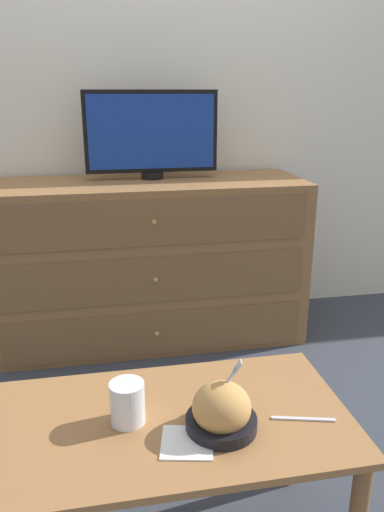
% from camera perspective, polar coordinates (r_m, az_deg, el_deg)
% --- Properties ---
extents(ground_plane, '(12.00, 12.00, 0.00)m').
position_cam_1_polar(ground_plane, '(3.02, -3.02, -6.22)').
color(ground_plane, '#383D47').
extents(wall_back, '(12.00, 0.05, 2.60)m').
position_cam_1_polar(wall_back, '(2.77, -3.57, 19.24)').
color(wall_back, silver).
rests_on(wall_back, ground_plane).
extents(dresser, '(1.56, 0.55, 0.83)m').
position_cam_1_polar(dresser, '(2.58, -4.88, -0.66)').
color(dresser, olive).
rests_on(dresser, ground_plane).
extents(tv, '(0.66, 0.11, 0.43)m').
position_cam_1_polar(tv, '(2.53, -4.67, 13.83)').
color(tv, black).
rests_on(tv, dresser).
extents(coffee_table, '(0.92, 0.50, 0.47)m').
position_cam_1_polar(coffee_table, '(1.38, -2.55, -20.46)').
color(coffee_table, '#9E6B3D').
rests_on(coffee_table, ground_plane).
extents(takeout_bowl, '(0.18, 0.18, 0.17)m').
position_cam_1_polar(takeout_bowl, '(1.27, 3.39, -17.29)').
color(takeout_bowl, black).
rests_on(takeout_bowl, coffee_table).
extents(drink_cup, '(0.09, 0.09, 0.11)m').
position_cam_1_polar(drink_cup, '(1.30, -7.38, -16.53)').
color(drink_cup, beige).
rests_on(drink_cup, coffee_table).
extents(napkin, '(0.14, 0.14, 0.00)m').
position_cam_1_polar(napkin, '(1.26, -0.58, -20.53)').
color(napkin, white).
rests_on(napkin, coffee_table).
extents(knife, '(0.16, 0.05, 0.01)m').
position_cam_1_polar(knife, '(1.35, 12.60, -17.72)').
color(knife, silver).
rests_on(knife, coffee_table).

